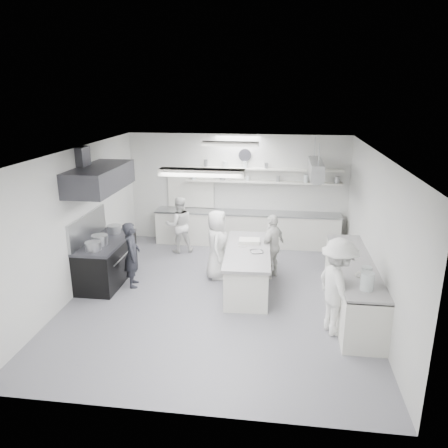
# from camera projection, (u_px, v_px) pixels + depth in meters

# --- Properties ---
(floor) EXTENTS (6.00, 7.00, 0.02)m
(floor) POSITION_uv_depth(u_px,v_px,m) (219.00, 296.00, 9.09)
(floor) COLOR gray
(floor) RESTS_ON ground
(ceiling) EXTENTS (6.00, 7.00, 0.02)m
(ceiling) POSITION_uv_depth(u_px,v_px,m) (219.00, 151.00, 8.19)
(ceiling) COLOR white
(ceiling) RESTS_ON wall_back
(wall_back) EXTENTS (6.00, 0.04, 3.00)m
(wall_back) POSITION_uv_depth(u_px,v_px,m) (237.00, 189.00, 11.95)
(wall_back) COLOR silver
(wall_back) RESTS_ON floor
(wall_front) EXTENTS (6.00, 0.04, 3.00)m
(wall_front) POSITION_uv_depth(u_px,v_px,m) (179.00, 313.00, 5.33)
(wall_front) COLOR silver
(wall_front) RESTS_ON floor
(wall_left) EXTENTS (0.04, 7.00, 3.00)m
(wall_left) POSITION_uv_depth(u_px,v_px,m) (77.00, 222.00, 9.02)
(wall_left) COLOR silver
(wall_left) RESTS_ON floor
(wall_right) EXTENTS (0.04, 7.00, 3.00)m
(wall_right) POSITION_uv_depth(u_px,v_px,m) (375.00, 234.00, 8.26)
(wall_right) COLOR silver
(wall_right) RESTS_ON floor
(stove) EXTENTS (0.80, 1.80, 0.90)m
(stove) POSITION_uv_depth(u_px,v_px,m) (107.00, 262.00, 9.66)
(stove) COLOR black
(stove) RESTS_ON floor
(exhaust_hood) EXTENTS (0.85, 2.00, 0.50)m
(exhaust_hood) POSITION_uv_depth(u_px,v_px,m) (99.00, 178.00, 9.10)
(exhaust_hood) COLOR #38383E
(exhaust_hood) RESTS_ON wall_left
(back_counter) EXTENTS (5.00, 0.60, 0.92)m
(back_counter) POSITION_uv_depth(u_px,v_px,m) (247.00, 229.00, 11.94)
(back_counter) COLOR silver
(back_counter) RESTS_ON floor
(shelf_lower) EXTENTS (4.20, 0.26, 0.04)m
(shelf_lower) POSITION_uv_depth(u_px,v_px,m) (263.00, 182.00, 11.67)
(shelf_lower) COLOR silver
(shelf_lower) RESTS_ON wall_back
(shelf_upper) EXTENTS (4.20, 0.26, 0.04)m
(shelf_upper) POSITION_uv_depth(u_px,v_px,m) (263.00, 169.00, 11.57)
(shelf_upper) COLOR silver
(shelf_upper) RESTS_ON wall_back
(pass_through_window) EXTENTS (1.30, 0.04, 1.00)m
(pass_through_window) POSITION_uv_depth(u_px,v_px,m) (191.00, 190.00, 12.12)
(pass_through_window) COLOR black
(pass_through_window) RESTS_ON wall_back
(wall_clock) EXTENTS (0.32, 0.05, 0.32)m
(wall_clock) POSITION_uv_depth(u_px,v_px,m) (245.00, 155.00, 11.61)
(wall_clock) COLOR silver
(wall_clock) RESTS_ON wall_back
(right_counter) EXTENTS (0.74, 3.30, 0.94)m
(right_counter) POSITION_uv_depth(u_px,v_px,m) (353.00, 286.00, 8.42)
(right_counter) COLOR silver
(right_counter) RESTS_ON floor
(pot_rack) EXTENTS (0.30, 1.60, 0.40)m
(pot_rack) POSITION_uv_depth(u_px,v_px,m) (316.00, 169.00, 10.42)
(pot_rack) COLOR #9DA0A3
(pot_rack) RESTS_ON ceiling
(light_fixture_front) EXTENTS (1.30, 0.25, 0.10)m
(light_fixture_front) POSITION_uv_depth(u_px,v_px,m) (202.00, 172.00, 6.51)
(light_fixture_front) COLOR silver
(light_fixture_front) RESTS_ON ceiling
(light_fixture_rear) EXTENTS (1.30, 0.25, 0.10)m
(light_fixture_rear) POSITION_uv_depth(u_px,v_px,m) (230.00, 144.00, 9.92)
(light_fixture_rear) COLOR silver
(light_fixture_rear) RESTS_ON ceiling
(prep_island) EXTENTS (0.97, 2.34, 0.85)m
(prep_island) POSITION_uv_depth(u_px,v_px,m) (247.00, 270.00, 9.32)
(prep_island) COLOR silver
(prep_island) RESTS_ON floor
(stove_pot) EXTENTS (0.35, 0.35, 0.26)m
(stove_pot) POSITION_uv_depth(u_px,v_px,m) (100.00, 241.00, 9.25)
(stove_pot) COLOR #9DA0A3
(stove_pot) RESTS_ON stove
(cook_stove) EXTENTS (0.47, 0.60, 1.45)m
(cook_stove) POSITION_uv_depth(u_px,v_px,m) (132.00, 255.00, 9.35)
(cook_stove) COLOR #24252B
(cook_stove) RESTS_ON floor
(cook_back) EXTENTS (0.88, 0.79, 1.49)m
(cook_back) POSITION_uv_depth(u_px,v_px,m) (179.00, 225.00, 11.34)
(cook_back) COLOR white
(cook_back) RESTS_ON floor
(cook_island_left) EXTENTS (0.53, 0.80, 1.59)m
(cook_island_left) POSITION_uv_depth(u_px,v_px,m) (217.00, 245.00, 9.74)
(cook_island_left) COLOR white
(cook_island_left) RESTS_ON floor
(cook_island_right) EXTENTS (0.75, 0.94, 1.49)m
(cook_island_right) POSITION_uv_depth(u_px,v_px,m) (272.00, 246.00, 9.79)
(cook_island_right) COLOR white
(cook_island_right) RESTS_ON floor
(cook_right) EXTENTS (1.00, 1.29, 1.75)m
(cook_right) POSITION_uv_depth(u_px,v_px,m) (338.00, 287.00, 7.46)
(cook_right) COLOR white
(cook_right) RESTS_ON floor
(bowl_island_a) EXTENTS (0.36, 0.36, 0.07)m
(bowl_island_a) POSITION_uv_depth(u_px,v_px,m) (257.00, 252.00, 9.04)
(bowl_island_a) COLOR #9DA0A3
(bowl_island_a) RESTS_ON prep_island
(bowl_island_b) EXTENTS (0.27, 0.27, 0.06)m
(bowl_island_b) POSITION_uv_depth(u_px,v_px,m) (242.00, 247.00, 9.38)
(bowl_island_b) COLOR silver
(bowl_island_b) RESTS_ON prep_island
(bowl_right) EXTENTS (0.34, 0.34, 0.06)m
(bowl_right) POSITION_uv_depth(u_px,v_px,m) (362.00, 276.00, 7.67)
(bowl_right) COLOR silver
(bowl_right) RESTS_ON right_counter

